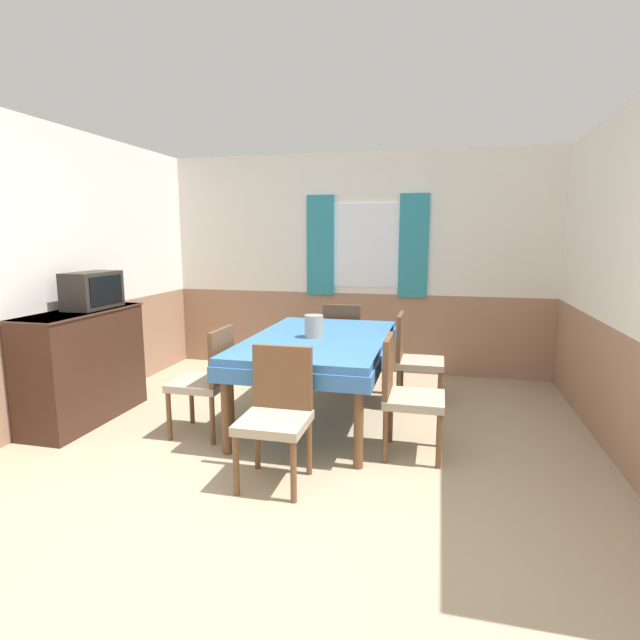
% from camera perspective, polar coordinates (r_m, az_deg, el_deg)
% --- Properties ---
extents(ground_plane, '(16.00, 16.00, 0.00)m').
position_cam_1_polar(ground_plane, '(2.92, -9.88, -24.66)').
color(ground_plane, tan).
extents(wall_back, '(4.97, 0.09, 2.60)m').
position_cam_1_polar(wall_back, '(6.04, 4.10, 6.48)').
color(wall_back, white).
rests_on(wall_back, ground_plane).
extents(wall_left, '(0.05, 4.13, 2.60)m').
position_cam_1_polar(wall_left, '(5.25, -25.66, 4.98)').
color(wall_left, white).
rests_on(wall_left, ground_plane).
extents(wall_right, '(0.05, 4.13, 2.60)m').
position_cam_1_polar(wall_right, '(4.28, 31.41, 3.68)').
color(wall_right, white).
rests_on(wall_right, ground_plane).
extents(dining_table, '(1.20, 1.95, 0.76)m').
position_cam_1_polar(dining_table, '(4.43, -0.15, -3.20)').
color(dining_table, '#386BA8').
rests_on(dining_table, ground_plane).
extents(chair_right_far, '(0.44, 0.44, 0.90)m').
position_cam_1_polar(chair_right_far, '(4.90, 10.63, -4.12)').
color(chair_right_far, brown).
rests_on(chair_right_far, ground_plane).
extents(chair_head_window, '(0.44, 0.44, 0.90)m').
position_cam_1_polar(chair_head_window, '(5.59, 2.72, -2.26)').
color(chair_head_window, brown).
rests_on(chair_head_window, ground_plane).
extents(chair_left_near, '(0.44, 0.44, 0.90)m').
position_cam_1_polar(chair_left_near, '(4.22, -12.71, -6.41)').
color(chair_left_near, brown).
rests_on(chair_left_near, ground_plane).
extents(chair_right_near, '(0.44, 0.44, 0.90)m').
position_cam_1_polar(chair_right_near, '(3.82, 9.71, -8.05)').
color(chair_right_near, brown).
rests_on(chair_right_near, ground_plane).
extents(chair_head_near, '(0.44, 0.44, 0.90)m').
position_cam_1_polar(chair_head_near, '(3.38, -4.96, -10.27)').
color(chair_head_near, brown).
rests_on(chair_head_near, ground_plane).
extents(sideboard, '(0.46, 1.22, 0.99)m').
position_cam_1_polar(sideboard, '(4.91, -25.41, -4.69)').
color(sideboard, '#3D2319').
rests_on(sideboard, ground_plane).
extents(tv, '(0.29, 0.53, 0.33)m').
position_cam_1_polar(tv, '(4.92, -24.55, 3.12)').
color(tv, '#2D2823').
rests_on(tv, sideboard).
extents(vase, '(0.16, 0.16, 0.20)m').
position_cam_1_polar(vase, '(4.36, -0.70, -0.72)').
color(vase, '#A39989').
rests_on(vase, dining_table).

